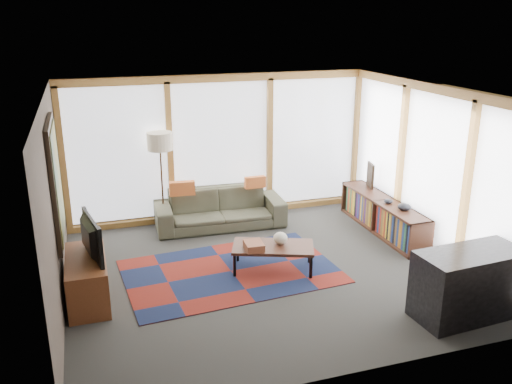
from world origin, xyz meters
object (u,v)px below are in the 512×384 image
object	(u,v)px
bookshelf	(383,216)
coffee_table	(273,258)
sofa	(220,209)
television	(85,238)
bar_counter	(469,284)
floor_lamp	(162,181)
tv_console	(87,279)

from	to	relation	value
bookshelf	coffee_table	bearing A→B (deg)	-160.07
sofa	coffee_table	world-z (taller)	sofa
sofa	coffee_table	bearing A→B (deg)	-78.00
coffee_table	television	bearing A→B (deg)	-178.46
sofa	bar_counter	xyz separation A→B (m)	(2.18, -3.84, 0.10)
sofa	television	bearing A→B (deg)	-135.55
television	bar_counter	distance (m)	4.82
bookshelf	sofa	bearing A→B (deg)	157.15
sofa	bookshelf	bearing A→B (deg)	-19.92
floor_lamp	television	world-z (taller)	floor_lamp
bookshelf	bar_counter	bearing A→B (deg)	-98.78
tv_console	floor_lamp	bearing A→B (deg)	59.17
coffee_table	tv_console	size ratio (longest dim) A/B	0.96
floor_lamp	television	size ratio (longest dim) A/B	1.84
floor_lamp	bar_counter	world-z (taller)	floor_lamp
bar_counter	sofa	bearing A→B (deg)	115.69
sofa	floor_lamp	distance (m)	1.11
sofa	tv_console	world-z (taller)	sofa
sofa	coffee_table	size ratio (longest dim) A/B	1.92
bookshelf	bar_counter	xyz separation A→B (m)	(-0.42, -2.74, 0.14)
coffee_table	bar_counter	bearing A→B (deg)	-45.64
sofa	bookshelf	xyz separation A→B (m)	(2.60, -1.09, -0.04)
television	bookshelf	bearing A→B (deg)	-89.98
sofa	bar_counter	world-z (taller)	bar_counter
coffee_table	television	world-z (taller)	television
floor_lamp	coffee_table	distance (m)	2.56
floor_lamp	bookshelf	xyz separation A→B (m)	(3.55, -1.30, -0.57)
tv_console	bookshelf	bearing A→B (deg)	10.70
television	sofa	bearing A→B (deg)	-58.97
sofa	bookshelf	size ratio (longest dim) A/B	0.97
sofa	television	size ratio (longest dim) A/B	2.41
television	bar_counter	xyz separation A→B (m)	(4.43, -1.84, -0.44)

